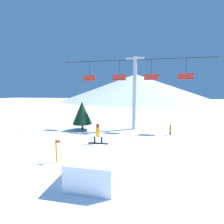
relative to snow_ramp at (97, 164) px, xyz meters
name	(u,v)px	position (x,y,z in m)	size (l,w,h in m)	color
ground_plane	(90,177)	(-0.41, -0.28, -0.74)	(220.00, 220.00, 0.00)	white
mountain_ridge	(135,87)	(-0.41, 85.31, 7.17)	(87.53, 87.53, 15.82)	silver
snow_ramp	(97,164)	(0.00, 0.00, 0.00)	(2.51, 3.98, 1.48)	white
snowboarder	(98,134)	(-0.36, 1.48, 1.47)	(1.46, 0.30, 1.43)	black
chairlift	(135,88)	(1.77, 12.15, 4.89)	(19.70, 0.51, 9.69)	#B2B2B7
pine_tree_near	(82,113)	(-5.07, 10.41, 1.60)	(2.61, 2.61, 3.85)	#4C3823
trail_marker	(56,150)	(-3.39, 1.12, 0.16)	(0.41, 0.10, 1.69)	orange
distant_skier	(170,129)	(6.17, 10.07, -0.07)	(0.24, 0.24, 1.23)	black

